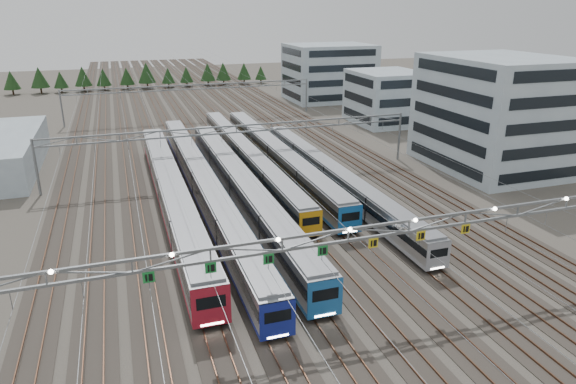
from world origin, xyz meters
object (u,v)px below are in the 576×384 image
object	(u,v)px
train_a	(171,192)
depot_bldg_south	(497,113)
train_d	(247,156)
train_f	(332,176)
depot_bldg_mid	(386,97)
depot_bldg_north	(329,72)
gantry_near	(348,238)
gantry_mid	(236,135)
west_shed	(5,153)
train_c	(241,187)
train_e	(277,156)
train_b	(203,184)
gantry_far	(192,91)

from	to	relation	value
train_a	depot_bldg_south	xyz separation A→B (m)	(51.47, 2.48, 6.42)
train_d	train_f	bearing A→B (deg)	-56.72
depot_bldg_mid	depot_bldg_north	world-z (taller)	depot_bldg_north
gantry_near	gantry_mid	distance (m)	40.12
depot_bldg_mid	train_f	bearing A→B (deg)	-127.62
gantry_mid	depot_bldg_north	xyz separation A→B (m)	(39.89, 59.25, 1.11)
train_a	west_shed	size ratio (longest dim) A/B	1.89
train_d	west_shed	bearing A→B (deg)	162.33
train_d	depot_bldg_mid	bearing A→B (deg)	32.17
train_c	train_d	bearing A→B (deg)	73.21
train_a	train_c	world-z (taller)	train_a
train_f	train_e	bearing A→B (deg)	110.48
train_b	depot_bldg_mid	bearing A→B (deg)	37.09
train_d	depot_bldg_north	xyz separation A→B (m)	(37.64, 56.14, 5.46)
train_e	train_a	bearing A→B (deg)	-145.49
gantry_mid	depot_bldg_north	distance (m)	71.43
train_d	depot_bldg_mid	xyz separation A→B (m)	(37.98, 23.89, 3.65)
train_a	gantry_near	world-z (taller)	gantry_near
train_c	gantry_mid	world-z (taller)	gantry_mid
gantry_near	train_a	bearing A→B (deg)	111.00
train_a	gantry_mid	distance (m)	16.20
train_f	gantry_mid	size ratio (longest dim) A/B	0.93
train_b	gantry_mid	bearing A→B (deg)	51.62
train_b	depot_bldg_south	size ratio (longest dim) A/B	3.09
train_b	train_e	xyz separation A→B (m)	(13.50, 9.97, 0.03)
train_b	gantry_far	distance (m)	54.11
gantry_far	train_d	bearing A→B (deg)	-86.93
depot_bldg_south	depot_bldg_north	size ratio (longest dim) A/B	1.00
gantry_near	gantry_far	xyz separation A→B (m)	(0.05, 85.12, -0.70)
train_f	depot_bldg_mid	xyz separation A→B (m)	(28.98, 37.60, 3.72)
train_b	depot_bldg_mid	size ratio (longest dim) A/B	4.25
train_a	train_d	world-z (taller)	train_a
depot_bldg_mid	west_shed	bearing A→B (deg)	-170.71
gantry_mid	train_a	bearing A→B (deg)	-135.83
train_e	gantry_mid	bearing A→B (deg)	-167.91
train_f	depot_bldg_north	world-z (taller)	depot_bldg_north
train_c	gantry_mid	distance (m)	12.70
train_a	gantry_mid	world-z (taller)	gantry_mid
train_d	west_shed	distance (m)	38.48
train_f	gantry_near	world-z (taller)	gantry_near
train_b	gantry_near	distance (m)	32.68
train_e	gantry_near	world-z (taller)	gantry_near
train_b	gantry_far	world-z (taller)	gantry_far
depot_bldg_mid	west_shed	xyz separation A→B (m)	(-74.64, -12.22, -2.90)
train_a	train_b	xyz separation A→B (m)	(4.50, 2.41, -0.19)
train_f	depot_bldg_south	bearing A→B (deg)	4.25
train_e	train_f	world-z (taller)	train_e
depot_bldg_north	depot_bldg_mid	bearing A→B (deg)	-89.39
west_shed	depot_bldg_south	bearing A→B (deg)	-17.29
train_a	gantry_far	bearing A→B (deg)	78.63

